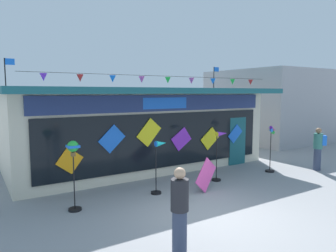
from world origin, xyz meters
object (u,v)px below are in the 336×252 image
object	(u,v)px
person_mid_plaza	(180,211)
wind_spinner_left	(159,160)
wind_spinner_center_right	(271,146)
person_near_camera	(318,148)
kite_shop_building	(131,125)
display_kite_on_ground	(206,175)
wind_spinner_far_left	(73,159)
wind_spinner_center_left	(220,147)

from	to	relation	value
person_mid_plaza	wind_spinner_left	bearing A→B (deg)	36.62
wind_spinner_center_right	person_near_camera	bearing A→B (deg)	-23.88
person_mid_plaza	person_near_camera	bearing A→B (deg)	-12.26
kite_shop_building	person_near_camera	size ratio (longest dim) A/B	6.21
display_kite_on_ground	wind_spinner_far_left	bearing A→B (deg)	171.63
wind_spinner_center_left	person_mid_plaza	bearing A→B (deg)	-139.92
wind_spinner_far_left	display_kite_on_ground	distance (m)	4.02
wind_spinner_left	wind_spinner_center_left	distance (m)	2.51
wind_spinner_left	display_kite_on_ground	xyz separation A→B (m)	(1.32, -0.61, -0.52)
wind_spinner_center_left	wind_spinner_center_right	xyz separation A→B (m)	(2.41, -0.20, -0.14)
kite_shop_building	wind_spinner_far_left	size ratio (longest dim) A/B	5.70
wind_spinner_center_right	person_near_camera	distance (m)	1.98
wind_spinner_left	display_kite_on_ground	distance (m)	1.54
person_mid_plaza	display_kite_on_ground	xyz separation A→B (m)	(2.86, 2.71, -0.34)
kite_shop_building	person_mid_plaza	size ratio (longest dim) A/B	6.21
wind_spinner_left	person_near_camera	xyz separation A→B (m)	(6.72, -0.92, -0.15)
wind_spinner_center_left	kite_shop_building	bearing A→B (deg)	107.43
person_near_camera	display_kite_on_ground	xyz separation A→B (m)	(-5.40, 0.31, -0.37)
wind_spinner_far_left	wind_spinner_center_left	size ratio (longest dim) A/B	1.06
person_near_camera	person_mid_plaza	size ratio (longest dim) A/B	1.00
wind_spinner_far_left	wind_spinner_center_left	distance (m)	5.08
wind_spinner_center_left	person_mid_plaza	world-z (taller)	wind_spinner_center_left
kite_shop_building	person_mid_plaza	xyz separation A→B (m)	(-2.70, -7.69, -0.77)
person_mid_plaza	display_kite_on_ground	bearing A→B (deg)	14.98
wind_spinner_left	person_near_camera	size ratio (longest dim) A/B	0.96
person_near_camera	person_mid_plaza	distance (m)	8.60
wind_spinner_left	person_mid_plaza	distance (m)	3.67
wind_spinner_far_left	person_mid_plaza	size ratio (longest dim) A/B	1.09
person_mid_plaza	kite_shop_building	bearing A→B (deg)	42.17
kite_shop_building	wind_spinner_left	xyz separation A→B (m)	(-1.16, -4.37, -0.59)
kite_shop_building	wind_spinner_far_left	world-z (taller)	kite_shop_building
wind_spinner_center_left	person_mid_plaza	distance (m)	5.30
kite_shop_building	wind_spinner_left	size ratio (longest dim) A/B	6.46
display_kite_on_ground	person_mid_plaza	bearing A→B (deg)	-136.53
wind_spinner_center_right	wind_spinner_center_left	bearing A→B (deg)	175.20
display_kite_on_ground	wind_spinner_center_right	bearing A→B (deg)	7.80
kite_shop_building	wind_spinner_far_left	distance (m)	5.78
kite_shop_building	display_kite_on_ground	xyz separation A→B (m)	(0.16, -4.98, -1.11)
wind_spinner_far_left	kite_shop_building	bearing A→B (deg)	49.75
wind_spinner_center_left	person_near_camera	size ratio (longest dim) A/B	1.02
display_kite_on_ground	wind_spinner_left	bearing A→B (deg)	155.18
display_kite_on_ground	person_near_camera	bearing A→B (deg)	-3.26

